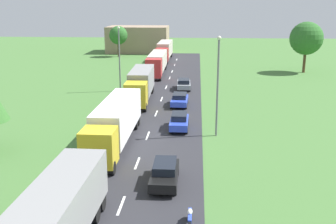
{
  "coord_description": "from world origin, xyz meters",
  "views": [
    {
      "loc": [
        4.41,
        -3.86,
        11.88
      ],
      "look_at": [
        1.68,
        34.08,
        1.62
      ],
      "focal_mm": 43.45,
      "sensor_mm": 36.0,
      "label": 1
    }
  ],
  "objects_px": {
    "truck_fifth": "(165,50)",
    "tree_oak": "(118,35)",
    "truck_third": "(141,84)",
    "lamppost_third": "(119,56)",
    "tree_pine": "(306,38)",
    "motorcycle_courier": "(190,218)",
    "car_third": "(179,121)",
    "car_second": "(165,173)",
    "car_fourth": "(180,99)",
    "car_fifth": "(184,84)",
    "truck_fourth": "(157,62)",
    "distant_building": "(138,39)",
    "lamppost_second": "(218,82)",
    "truck_second": "(115,121)"
  },
  "relations": [
    {
      "from": "truck_fifth",
      "to": "lamppost_third",
      "type": "relative_size",
      "value": 1.56
    },
    {
      "from": "truck_second",
      "to": "lamppost_third",
      "type": "bearing_deg",
      "value": 99.61
    },
    {
      "from": "truck_fifth",
      "to": "lamppost_second",
      "type": "height_order",
      "value": "lamppost_second"
    },
    {
      "from": "car_fourth",
      "to": "car_fifth",
      "type": "height_order",
      "value": "car_fifth"
    },
    {
      "from": "lamppost_second",
      "to": "tree_oak",
      "type": "bearing_deg",
      "value": 109.49
    },
    {
      "from": "truck_third",
      "to": "lamppost_second",
      "type": "distance_m",
      "value": 16.21
    },
    {
      "from": "truck_third",
      "to": "tree_oak",
      "type": "bearing_deg",
      "value": 104.37
    },
    {
      "from": "truck_third",
      "to": "lamppost_second",
      "type": "xyz_separation_m",
      "value": [
        8.83,
        -13.29,
        2.88
      ]
    },
    {
      "from": "car_fifth",
      "to": "lamppost_third",
      "type": "height_order",
      "value": "lamppost_third"
    },
    {
      "from": "truck_second",
      "to": "lamppost_third",
      "type": "distance_m",
      "value": 22.33
    },
    {
      "from": "lamppost_second",
      "to": "lamppost_third",
      "type": "xyz_separation_m",
      "value": [
        -12.45,
        18.74,
        -0.14
      ]
    },
    {
      "from": "truck_fifth",
      "to": "car_fourth",
      "type": "xyz_separation_m",
      "value": [
        4.97,
        -39.74,
        -1.38
      ]
    },
    {
      "from": "truck_third",
      "to": "car_fifth",
      "type": "bearing_deg",
      "value": 53.72
    },
    {
      "from": "car_second",
      "to": "car_fifth",
      "type": "bearing_deg",
      "value": 89.61
    },
    {
      "from": "car_fifth",
      "to": "truck_fifth",
      "type": "bearing_deg",
      "value": 99.62
    },
    {
      "from": "truck_second",
      "to": "motorcycle_courier",
      "type": "height_order",
      "value": "truck_second"
    },
    {
      "from": "car_fifth",
      "to": "car_third",
      "type": "bearing_deg",
      "value": -89.36
    },
    {
      "from": "truck_fifth",
      "to": "tree_oak",
      "type": "bearing_deg",
      "value": 155.39
    },
    {
      "from": "truck_second",
      "to": "car_fifth",
      "type": "distance_m",
      "value": 23.97
    },
    {
      "from": "car_second",
      "to": "car_fourth",
      "type": "distance_m",
      "value": 21.56
    },
    {
      "from": "truck_third",
      "to": "motorcycle_courier",
      "type": "height_order",
      "value": "truck_third"
    },
    {
      "from": "car_fifth",
      "to": "motorcycle_courier",
      "type": "height_order",
      "value": "car_fifth"
    },
    {
      "from": "truck_fourth",
      "to": "distant_building",
      "type": "relative_size",
      "value": 0.97
    },
    {
      "from": "motorcycle_courier",
      "to": "tree_oak",
      "type": "relative_size",
      "value": 0.28
    },
    {
      "from": "car_third",
      "to": "car_fifth",
      "type": "distance_m",
      "value": 18.67
    },
    {
      "from": "truck_third",
      "to": "distant_building",
      "type": "bearing_deg",
      "value": 98.47
    },
    {
      "from": "car_second",
      "to": "lamppost_third",
      "type": "height_order",
      "value": "lamppost_third"
    },
    {
      "from": "truck_fifth",
      "to": "car_third",
      "type": "distance_m",
      "value": 49.23
    },
    {
      "from": "truck_fourth",
      "to": "lamppost_third",
      "type": "height_order",
      "value": "lamppost_third"
    },
    {
      "from": "car_third",
      "to": "truck_second",
      "type": "bearing_deg",
      "value": -138.04
    },
    {
      "from": "truck_second",
      "to": "tree_oak",
      "type": "height_order",
      "value": "tree_oak"
    },
    {
      "from": "car_second",
      "to": "distant_building",
      "type": "bearing_deg",
      "value": 99.46
    },
    {
      "from": "lamppost_second",
      "to": "distant_building",
      "type": "bearing_deg",
      "value": 104.28
    },
    {
      "from": "tree_pine",
      "to": "motorcycle_courier",
      "type": "bearing_deg",
      "value": -109.85
    },
    {
      "from": "lamppost_third",
      "to": "tree_pine",
      "type": "xyz_separation_m",
      "value": [
        29.29,
        17.76,
        1.02
      ]
    },
    {
      "from": "truck_second",
      "to": "truck_third",
      "type": "bearing_deg",
      "value": 90.29
    },
    {
      "from": "truck_third",
      "to": "lamppost_third",
      "type": "distance_m",
      "value": 7.09
    },
    {
      "from": "truck_third",
      "to": "car_third",
      "type": "xyz_separation_m",
      "value": [
        5.34,
        -11.67,
        -1.3
      ]
    },
    {
      "from": "truck_third",
      "to": "tree_pine",
      "type": "distance_m",
      "value": 34.82
    },
    {
      "from": "car_third",
      "to": "motorcycle_courier",
      "type": "relative_size",
      "value": 2.12
    },
    {
      "from": "car_fourth",
      "to": "motorcycle_courier",
      "type": "relative_size",
      "value": 2.24
    },
    {
      "from": "truck_fourth",
      "to": "tree_pine",
      "type": "relative_size",
      "value": 1.62
    },
    {
      "from": "car_second",
      "to": "tree_oak",
      "type": "xyz_separation_m",
      "value": [
        -15.74,
        66.25,
        3.92
      ]
    },
    {
      "from": "car_third",
      "to": "car_fourth",
      "type": "height_order",
      "value": "car_third"
    },
    {
      "from": "truck_second",
      "to": "car_third",
      "type": "distance_m",
      "value": 7.19
    },
    {
      "from": "truck_second",
      "to": "car_third",
      "type": "xyz_separation_m",
      "value": [
        5.26,
        4.73,
        -1.26
      ]
    },
    {
      "from": "truck_third",
      "to": "car_fourth",
      "type": "distance_m",
      "value": 5.71
    },
    {
      "from": "car_second",
      "to": "car_fifth",
      "type": "xyz_separation_m",
      "value": [
        0.21,
        31.04,
        -0.0
      ]
    },
    {
      "from": "tree_pine",
      "to": "distant_building",
      "type": "relative_size",
      "value": 0.6
    },
    {
      "from": "truck_fourth",
      "to": "car_fifth",
      "type": "height_order",
      "value": "truck_fourth"
    }
  ]
}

